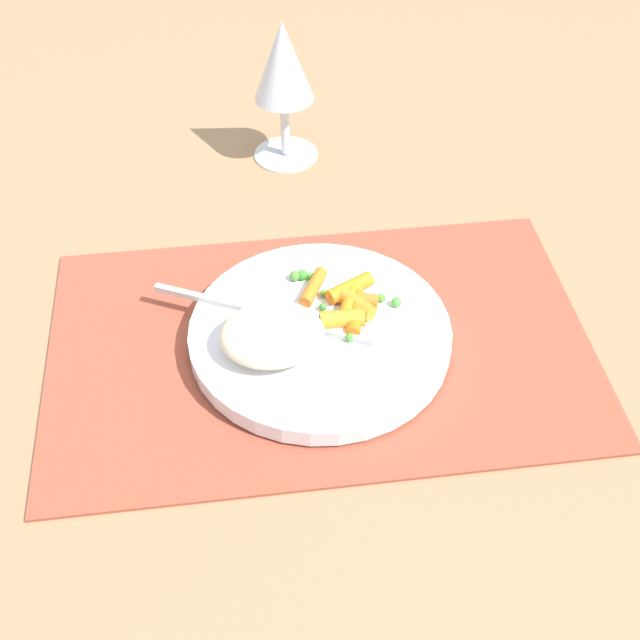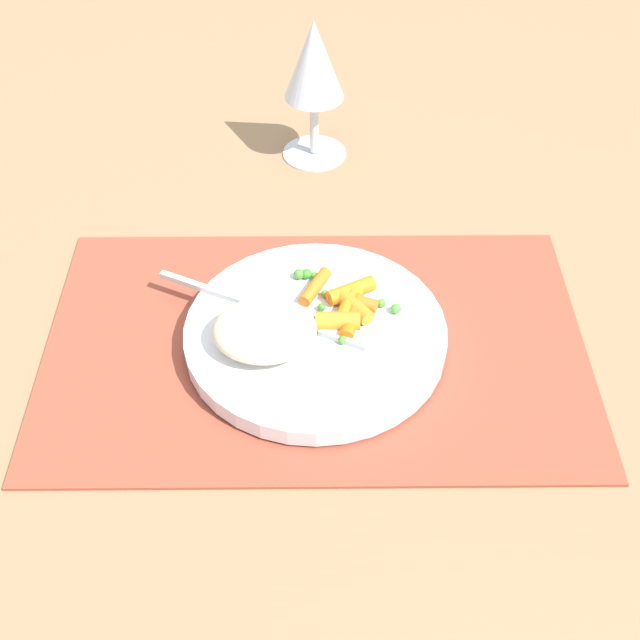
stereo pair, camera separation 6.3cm
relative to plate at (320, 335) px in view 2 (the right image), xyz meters
The scene contains 8 objects.
ground_plane 0.01m from the plate, ahead, with size 2.40×2.40×0.00m, color #997551.
placemat 0.01m from the plate, ahead, with size 0.48×0.30×0.01m, color #9E4733.
plate is the anchor object (origin of this frame).
rice_mound 0.05m from the plate, 157.57° to the right, with size 0.09×0.08×0.03m, color beige.
carrot_portion 0.04m from the plate, 39.68° to the left, with size 0.07×0.09×0.02m.
pea_scatter 0.03m from the plate, 69.28° to the left, with size 0.10×0.09×0.01m.
fork 0.03m from the plate, 154.30° to the left, with size 0.19×0.10×0.01m.
wine_glass 0.32m from the plate, 89.24° to the left, with size 0.07×0.07×0.16m.
Camera 2 is at (-0.00, -0.52, 0.55)m, focal length 47.21 mm.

